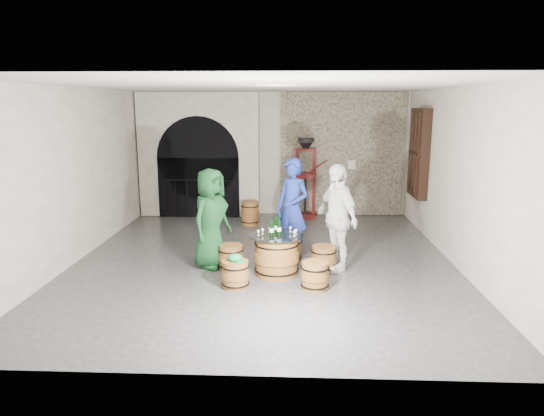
{
  "coord_description": "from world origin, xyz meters",
  "views": [
    {
      "loc": [
        0.54,
        -8.74,
        2.9
      ],
      "look_at": [
        0.16,
        -0.19,
        1.05
      ],
      "focal_mm": 32.0,
      "sensor_mm": 36.0,
      "label": 1
    }
  ],
  "objects_px": {
    "barrel_stool_near_right": "(315,276)",
    "corking_press": "(306,172)",
    "barrel_stool_right": "(324,258)",
    "wine_bottle_right": "(277,226)",
    "person_blue": "(292,209)",
    "barrel_table": "(277,255)",
    "side_barrel": "(250,213)",
    "wine_bottle_left": "(272,228)",
    "barrel_stool_near_left": "(235,274)",
    "person_white": "(337,218)",
    "barrel_stool_left": "(231,257)",
    "barrel_stool_far": "(290,249)",
    "person_green": "(211,218)",
    "wine_bottle_center": "(279,227)"
  },
  "relations": [
    {
      "from": "side_barrel",
      "to": "corking_press",
      "type": "distance_m",
      "value": 1.84
    },
    {
      "from": "wine_bottle_center",
      "to": "side_barrel",
      "type": "xyz_separation_m",
      "value": [
        -0.81,
        3.52,
        -0.56
      ]
    },
    {
      "from": "barrel_stool_right",
      "to": "wine_bottle_right",
      "type": "bearing_deg",
      "value": -169.54
    },
    {
      "from": "barrel_stool_right",
      "to": "person_blue",
      "type": "relative_size",
      "value": 0.24
    },
    {
      "from": "barrel_stool_left",
      "to": "barrel_stool_near_right",
      "type": "xyz_separation_m",
      "value": [
        1.46,
        -0.89,
        0.0
      ]
    },
    {
      "from": "barrel_stool_near_right",
      "to": "barrel_stool_near_left",
      "type": "bearing_deg",
      "value": 179.6
    },
    {
      "from": "barrel_stool_near_right",
      "to": "corking_press",
      "type": "relative_size",
      "value": 0.22
    },
    {
      "from": "person_blue",
      "to": "side_barrel",
      "type": "bearing_deg",
      "value": 151.03
    },
    {
      "from": "barrel_table",
      "to": "person_blue",
      "type": "bearing_deg",
      "value": 75.49
    },
    {
      "from": "side_barrel",
      "to": "barrel_stool_far",
      "type": "bearing_deg",
      "value": -69.72
    },
    {
      "from": "wine_bottle_center",
      "to": "side_barrel",
      "type": "relative_size",
      "value": 0.56
    },
    {
      "from": "barrel_stool_left",
      "to": "person_green",
      "type": "xyz_separation_m",
      "value": [
        -0.36,
        0.13,
        0.68
      ]
    },
    {
      "from": "wine_bottle_center",
      "to": "corking_press",
      "type": "xyz_separation_m",
      "value": [
        0.55,
        4.37,
        0.35
      ]
    },
    {
      "from": "wine_bottle_right",
      "to": "corking_press",
      "type": "distance_m",
      "value": 4.3
    },
    {
      "from": "wine_bottle_right",
      "to": "barrel_stool_near_left",
      "type": "bearing_deg",
      "value": -131.28
    },
    {
      "from": "barrel_table",
      "to": "side_barrel",
      "type": "bearing_deg",
      "value": 102.36
    },
    {
      "from": "wine_bottle_center",
      "to": "barrel_stool_near_left",
      "type": "bearing_deg",
      "value": -138.76
    },
    {
      "from": "barrel_stool_left",
      "to": "wine_bottle_right",
      "type": "relative_size",
      "value": 1.41
    },
    {
      "from": "person_blue",
      "to": "corking_press",
      "type": "distance_m",
      "value": 3.38
    },
    {
      "from": "barrel_stool_right",
      "to": "barrel_table",
      "type": "bearing_deg",
      "value": -160.87
    },
    {
      "from": "barrel_stool_far",
      "to": "barrel_stool_near_left",
      "type": "xyz_separation_m",
      "value": [
        -0.86,
        -1.44,
        0.0
      ]
    },
    {
      "from": "barrel_table",
      "to": "side_barrel",
      "type": "relative_size",
      "value": 1.58
    },
    {
      "from": "barrel_stool_left",
      "to": "wine_bottle_left",
      "type": "distance_m",
      "value": 1.03
    },
    {
      "from": "wine_bottle_left",
      "to": "side_barrel",
      "type": "bearing_deg",
      "value": 100.91
    },
    {
      "from": "barrel_stool_near_right",
      "to": "barrel_stool_near_left",
      "type": "distance_m",
      "value": 1.27
    },
    {
      "from": "person_green",
      "to": "barrel_stool_right",
      "type": "bearing_deg",
      "value": -64.63
    },
    {
      "from": "wine_bottle_center",
      "to": "barrel_stool_right",
      "type": "bearing_deg",
      "value": 19.61
    },
    {
      "from": "barrel_stool_far",
      "to": "person_white",
      "type": "bearing_deg",
      "value": -30.57
    },
    {
      "from": "person_white",
      "to": "side_barrel",
      "type": "distance_m",
      "value": 3.71
    },
    {
      "from": "barrel_table",
      "to": "barrel_stool_right",
      "type": "bearing_deg",
      "value": 19.13
    },
    {
      "from": "barrel_table",
      "to": "wine_bottle_right",
      "type": "relative_size",
      "value": 2.84
    },
    {
      "from": "person_blue",
      "to": "corking_press",
      "type": "bearing_deg",
      "value": 123.09
    },
    {
      "from": "person_green",
      "to": "corking_press",
      "type": "xyz_separation_m",
      "value": [
        1.77,
        3.97,
        0.3
      ]
    },
    {
      "from": "barrel_stool_right",
      "to": "person_blue",
      "type": "bearing_deg",
      "value": 127.55
    },
    {
      "from": "barrel_stool_far",
      "to": "barrel_table",
      "type": "bearing_deg",
      "value": -104.51
    },
    {
      "from": "barrel_stool_far",
      "to": "barrel_stool_near_right",
      "type": "distance_m",
      "value": 1.5
    },
    {
      "from": "barrel_stool_far",
      "to": "corking_press",
      "type": "bearing_deg",
      "value": 84.03
    },
    {
      "from": "wine_bottle_left",
      "to": "wine_bottle_center",
      "type": "xyz_separation_m",
      "value": [
        0.12,
        0.07,
        0.0
      ]
    },
    {
      "from": "barrel_stool_left",
      "to": "person_blue",
      "type": "bearing_deg",
      "value": 33.88
    },
    {
      "from": "wine_bottle_left",
      "to": "barrel_stool_near_right",
      "type": "bearing_deg",
      "value": -37.11
    },
    {
      "from": "corking_press",
      "to": "person_green",
      "type": "bearing_deg",
      "value": -106.97
    },
    {
      "from": "barrel_stool_near_right",
      "to": "wine_bottle_right",
      "type": "relative_size",
      "value": 1.41
    },
    {
      "from": "barrel_stool_near_left",
      "to": "barrel_table",
      "type": "bearing_deg",
      "value": 42.67
    },
    {
      "from": "barrel_stool_left",
      "to": "side_barrel",
      "type": "height_order",
      "value": "side_barrel"
    },
    {
      "from": "barrel_stool_near_left",
      "to": "person_white",
      "type": "distance_m",
      "value": 2.06
    },
    {
      "from": "barrel_stool_far",
      "to": "corking_press",
      "type": "relative_size",
      "value": 0.22
    },
    {
      "from": "person_white",
      "to": "wine_bottle_right",
      "type": "distance_m",
      "value": 1.07
    },
    {
      "from": "side_barrel",
      "to": "corking_press",
      "type": "height_order",
      "value": "corking_press"
    },
    {
      "from": "barrel_stool_near_right",
      "to": "barrel_stool_near_left",
      "type": "relative_size",
      "value": 1.0
    },
    {
      "from": "person_green",
      "to": "wine_bottle_right",
      "type": "distance_m",
      "value": 1.21
    }
  ]
}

